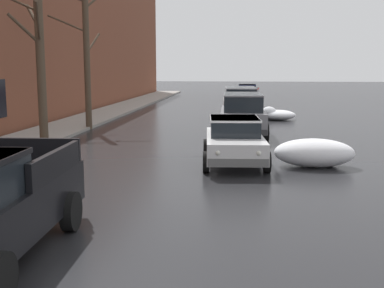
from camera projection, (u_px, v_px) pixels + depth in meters
name	position (u px, v px, depth m)	size (l,w,h in m)	color
left_sidewalk_slab	(9.00, 146.00, 17.97)	(2.66, 80.00, 0.13)	gray
snow_bank_near_corner_left	(33.00, 155.00, 14.79)	(2.04, 1.27, 0.75)	white
snow_bank_along_left_kerb	(276.00, 115.00, 27.32)	(1.94, 1.50, 0.76)	white
snow_bank_near_corner_right	(315.00, 153.00, 14.56)	(2.36, 1.32, 0.84)	white
bare_tree_mid_block	(39.00, 42.00, 17.50)	(2.55, 2.67, 7.49)	#4C3D2D
bare_tree_far_down_block	(86.00, 50.00, 22.84)	(3.23, 1.81, 7.44)	#4C3D2D
sedan_white_parked_kerbside_close	(234.00, 140.00, 14.92)	(2.10, 3.97, 1.42)	silver
suv_grey_parked_kerbside_mid	(242.00, 113.00, 20.87)	(2.13, 4.51, 1.82)	slate
suv_silver_parked_far_down_block	(240.00, 102.00, 27.50)	(2.25, 4.53, 1.82)	#B7B7BC
sedan_red_queued_behind_truck	(248.00, 98.00, 34.98)	(2.16, 4.37, 1.42)	red
sedan_darkblue_at_far_intersection	(247.00, 92.00, 42.28)	(1.90, 4.34, 1.42)	navy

